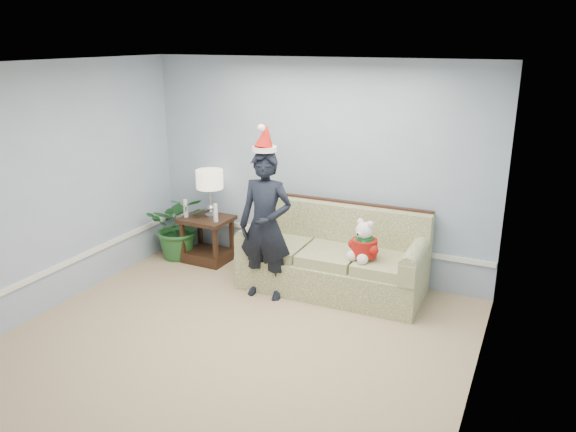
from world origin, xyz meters
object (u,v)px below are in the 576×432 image
at_px(side_table, 208,244).
at_px(houseplant, 179,226).
at_px(teddy_bear, 364,245).
at_px(sofa, 334,261).
at_px(man, 266,226).
at_px(table_lamp, 210,181).

relative_size(side_table, houseplant, 0.72).
bearing_deg(teddy_bear, sofa, 171.96).
relative_size(man, teddy_bear, 3.66).
height_order(sofa, teddy_bear, sofa).
bearing_deg(side_table, sofa, -2.95).
bearing_deg(table_lamp, sofa, -5.07).
height_order(table_lamp, houseplant, table_lamp).
height_order(houseplant, teddy_bear, teddy_bear).
xyz_separation_m(table_lamp, houseplant, (-0.45, -0.11, -0.65)).
xyz_separation_m(houseplant, teddy_bear, (2.71, -0.27, 0.25)).
bearing_deg(side_table, man, -27.18).
bearing_deg(sofa, man, -141.39).
xyz_separation_m(table_lamp, teddy_bear, (2.26, -0.39, -0.41)).
bearing_deg(teddy_bear, table_lamp, -170.43).
height_order(side_table, man, man).
distance_m(sofa, houseplant, 2.28).
bearing_deg(sofa, teddy_bear, -27.87).
height_order(side_table, houseplant, houseplant).
xyz_separation_m(table_lamp, man, (1.18, -0.69, -0.24)).
bearing_deg(man, teddy_bear, 12.21).
distance_m(sofa, side_table, 1.87).
relative_size(sofa, table_lamp, 3.40).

